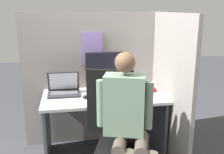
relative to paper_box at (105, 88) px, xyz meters
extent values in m
cube|color=gray|center=(-0.04, 0.18, 0.06)|extent=(1.83, 0.04, 1.60)
cube|color=#937AC6|center=(-0.13, 0.15, 0.45)|extent=(0.25, 0.01, 0.39)
cube|color=gray|center=(0.65, -0.25, 0.06)|extent=(0.04, 1.31, 1.60)
cube|color=#B7B7B2|center=(-0.04, -0.18, -0.04)|extent=(1.33, 0.68, 0.03)
cube|color=#4C4C51|center=(-0.67, -0.18, -0.40)|extent=(0.03, 0.58, 0.68)
cube|color=#4C4C51|center=(0.59, -0.18, -0.40)|extent=(0.03, 0.58, 0.68)
cube|color=red|center=(0.00, 0.00, 0.00)|extent=(0.30, 0.25, 0.05)
cylinder|color=#232328|center=(0.00, 0.00, 0.03)|extent=(0.18, 0.18, 0.01)
cylinder|color=#232328|center=(0.00, 0.00, 0.07)|extent=(0.04, 0.04, 0.06)
cube|color=#232328|center=(0.00, 0.00, 0.26)|extent=(0.45, 0.02, 0.33)
cube|color=black|center=(0.00, -0.01, 0.26)|extent=(0.42, 0.00, 0.31)
cube|color=#2D2D33|center=(-0.47, -0.09, -0.02)|extent=(0.35, 0.25, 0.02)
cube|color=#5B5B60|center=(-0.47, -0.07, 0.00)|extent=(0.30, 0.14, 0.00)
cube|color=#2D2D33|center=(-0.47, -0.02, 0.11)|extent=(0.35, 0.10, 0.23)
cube|color=silver|center=(-0.47, -0.02, 0.11)|extent=(0.31, 0.08, 0.20)
ellipsoid|color=black|center=(-0.24, -0.26, -0.01)|extent=(0.07, 0.04, 0.04)
cube|color=#A31919|center=(0.54, -0.11, -0.01)|extent=(0.04, 0.15, 0.04)
cone|color=orange|center=(0.11, -0.43, 0.00)|extent=(0.05, 0.13, 0.05)
cylinder|color=green|center=(0.11, -0.35, 0.00)|extent=(0.03, 0.02, 0.03)
cube|color=black|center=(0.04, -0.85, -0.29)|extent=(0.58, 0.58, 0.07)
cube|color=black|center=(-0.04, -0.61, 0.05)|extent=(0.43, 0.18, 0.62)
cylinder|color=brown|center=(-0.01, -0.93, -0.20)|extent=(0.20, 0.32, 0.11)
cylinder|color=brown|center=(0.16, -0.99, -0.20)|extent=(0.20, 0.32, 0.11)
cube|color=gray|center=(0.04, -0.85, 0.11)|extent=(0.38, 0.29, 0.52)
sphere|color=brown|center=(0.04, -0.85, 0.48)|extent=(0.17, 0.17, 0.17)
cylinder|color=gray|center=(-0.15, -0.79, 0.11)|extent=(0.07, 0.07, 0.41)
cylinder|color=gray|center=(0.24, -0.92, 0.11)|extent=(0.07, 0.07, 0.41)
camera|label=1|loc=(-0.42, -2.89, 0.90)|focal=42.00mm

